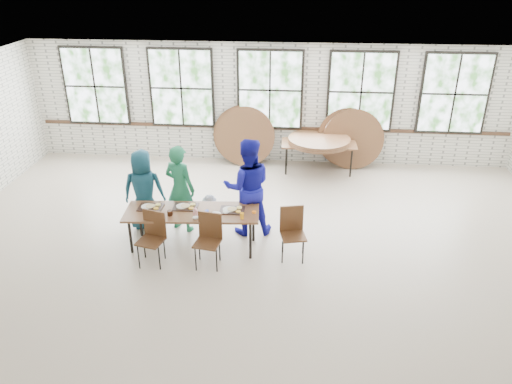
# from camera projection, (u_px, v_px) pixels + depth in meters

# --- Properties ---
(room) EXTENTS (12.00, 12.00, 12.00)m
(room) POSITION_uv_depth(u_px,v_px,m) (270.00, 92.00, 12.21)
(room) COLOR #B6A490
(room) RESTS_ON ground
(dining_table) EXTENTS (2.45, 0.95, 0.74)m
(dining_table) POSITION_uv_depth(u_px,v_px,m) (192.00, 214.00, 8.96)
(dining_table) COLOR brown
(dining_table) RESTS_ON ground
(chair_near_left) EXTENTS (0.51, 0.50, 0.95)m
(chair_near_left) POSITION_uv_depth(u_px,v_px,m) (153.00, 233.00, 8.59)
(chair_near_left) COLOR #4E2F1A
(chair_near_left) RESTS_ON ground
(chair_near_right) EXTENTS (0.48, 0.47, 0.95)m
(chair_near_right) POSITION_uv_depth(u_px,v_px,m) (209.00, 235.00, 8.54)
(chair_near_right) COLOR #4E2F1A
(chair_near_right) RESTS_ON ground
(chair_spare) EXTENTS (0.50, 0.49, 0.95)m
(chair_spare) POSITION_uv_depth(u_px,v_px,m) (292.00, 228.00, 8.75)
(chair_spare) COLOR #4E2F1A
(chair_spare) RESTS_ON ground
(adult_teal) EXTENTS (0.85, 0.61, 1.61)m
(adult_teal) POSITION_uv_depth(u_px,v_px,m) (144.00, 190.00, 9.57)
(adult_teal) COLOR #164854
(adult_teal) RESTS_ON ground
(adult_green) EXTENTS (0.75, 0.63, 1.74)m
(adult_green) POSITION_uv_depth(u_px,v_px,m) (180.00, 188.00, 9.49)
(adult_green) COLOR #1D6D48
(adult_green) RESTS_ON ground
(toddler) EXTENTS (0.55, 0.43, 0.75)m
(toddler) POSITION_uv_depth(u_px,v_px,m) (210.00, 213.00, 9.66)
(toddler) COLOR #121E39
(toddler) RESTS_ON ground
(adult_blue) EXTENTS (1.03, 0.87, 1.91)m
(adult_blue) POSITION_uv_depth(u_px,v_px,m) (248.00, 187.00, 9.35)
(adult_blue) COLOR #16179A
(adult_blue) RESTS_ON ground
(storage_table) EXTENTS (1.81, 0.77, 0.74)m
(storage_table) POSITION_uv_depth(u_px,v_px,m) (319.00, 145.00, 12.11)
(storage_table) COLOR brown
(storage_table) RESTS_ON ground
(tabletop_clutter) EXTENTS (1.95, 0.63, 0.11)m
(tabletop_clutter) POSITION_uv_depth(u_px,v_px,m) (198.00, 211.00, 8.89)
(tabletop_clutter) COLOR black
(tabletop_clutter) RESTS_ON dining_table
(round_tops_stacked) EXTENTS (1.50, 1.50, 0.13)m
(round_tops_stacked) POSITION_uv_depth(u_px,v_px,m) (319.00, 140.00, 12.06)
(round_tops_stacked) COLOR brown
(round_tops_stacked) RESTS_ON storage_table
(round_tops_leaning) EXTENTS (4.26, 0.42, 1.50)m
(round_tops_leaning) POSITION_uv_depth(u_px,v_px,m) (297.00, 138.00, 12.45)
(round_tops_leaning) COLOR brown
(round_tops_leaning) RESTS_ON ground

